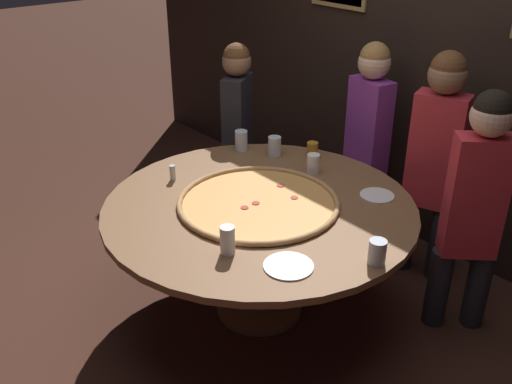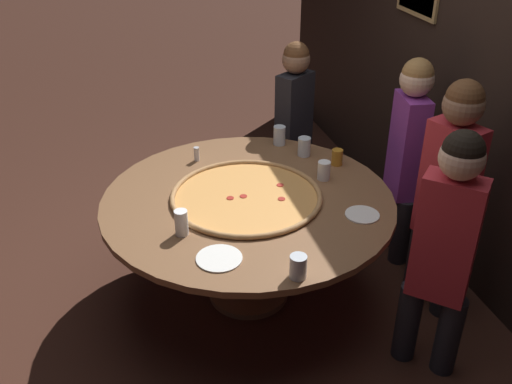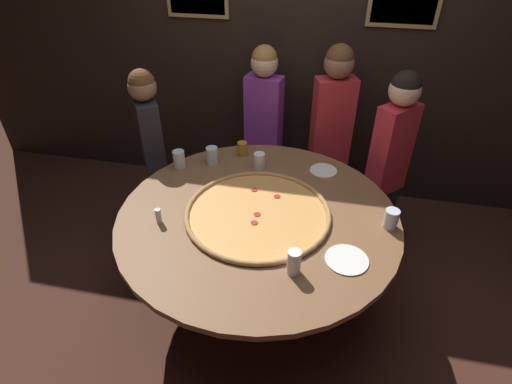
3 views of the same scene
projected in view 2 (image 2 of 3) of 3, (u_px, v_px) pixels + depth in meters
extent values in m
plane|color=#422319|center=(249.00, 293.00, 3.79)|extent=(24.00, 24.00, 0.00)
cube|color=black|center=(481.00, 86.00, 3.48)|extent=(6.40, 0.06, 2.60)
cylinder|color=brown|center=(248.00, 200.00, 3.43)|extent=(1.76, 1.76, 0.04)
cylinder|color=brown|center=(248.00, 251.00, 3.61)|extent=(0.16, 0.16, 0.70)
cylinder|color=brown|center=(249.00, 291.00, 3.78)|extent=(0.52, 0.52, 0.04)
cylinder|color=#E0994C|center=(246.00, 197.00, 3.41)|extent=(0.87, 0.87, 0.01)
torus|color=#B27F4C|center=(246.00, 195.00, 3.41)|extent=(0.91, 0.91, 0.03)
cylinder|color=#A8281E|center=(243.00, 196.00, 3.41)|extent=(0.04, 0.04, 0.00)
cylinder|color=#A8281E|center=(280.00, 185.00, 3.52)|extent=(0.04, 0.04, 0.00)
cylinder|color=#A8281E|center=(230.00, 198.00, 3.39)|extent=(0.04, 0.04, 0.00)
cylinder|color=#A8281E|center=(282.00, 199.00, 3.38)|extent=(0.04, 0.04, 0.00)
cylinder|color=white|center=(181.00, 223.00, 3.04)|extent=(0.07, 0.07, 0.15)
cylinder|color=silver|center=(279.00, 135.00, 4.04)|extent=(0.09, 0.09, 0.14)
cylinder|color=silver|center=(298.00, 267.00, 2.73)|extent=(0.08, 0.08, 0.12)
cylinder|color=white|center=(324.00, 170.00, 3.59)|extent=(0.08, 0.08, 0.12)
cylinder|color=silver|center=(304.00, 147.00, 3.88)|extent=(0.09, 0.09, 0.13)
cylinder|color=#BC7A23|center=(337.00, 157.00, 3.77)|extent=(0.07, 0.07, 0.11)
cylinder|color=white|center=(219.00, 258.00, 2.88)|extent=(0.24, 0.24, 0.01)
cylinder|color=white|center=(362.00, 215.00, 3.24)|extent=(0.20, 0.20, 0.01)
cylinder|color=silver|center=(197.00, 155.00, 3.82)|extent=(0.04, 0.04, 0.08)
cylinder|color=#B7B7BC|center=(196.00, 148.00, 3.80)|extent=(0.04, 0.04, 0.01)
cylinder|color=#232328|center=(448.00, 335.00, 3.10)|extent=(0.19, 0.19, 0.50)
cylinder|color=#232328|center=(408.00, 322.00, 3.20)|extent=(0.19, 0.19, 0.50)
cube|color=red|center=(446.00, 239.00, 2.85)|extent=(0.32, 0.33, 0.70)
sphere|color=beige|center=(462.00, 158.00, 2.62)|extent=(0.22, 0.22, 0.22)
sphere|color=black|center=(463.00, 150.00, 2.61)|extent=(0.20, 0.20, 0.20)
cylinder|color=#232328|center=(401.00, 231.00, 3.99)|extent=(0.15, 0.15, 0.50)
cylinder|color=#232328|center=(391.00, 214.00, 4.18)|extent=(0.15, 0.15, 0.50)
cube|color=purple|center=(407.00, 146.00, 3.78)|extent=(0.32, 0.21, 0.70)
sphere|color=beige|center=(417.00, 80.00, 3.56)|extent=(0.22, 0.22, 0.22)
sphere|color=#9E703D|center=(418.00, 74.00, 3.54)|extent=(0.20, 0.20, 0.20)
cylinder|color=#232328|center=(283.00, 186.00, 4.56)|extent=(0.18, 0.18, 0.48)
cylinder|color=#232328|center=(300.00, 177.00, 4.70)|extent=(0.18, 0.18, 0.48)
cube|color=#232328|center=(294.00, 116.00, 4.34)|extent=(0.28, 0.32, 0.67)
sphere|color=#8C664C|center=(296.00, 60.00, 4.13)|extent=(0.21, 0.21, 0.21)
sphere|color=brown|center=(296.00, 55.00, 4.11)|extent=(0.19, 0.19, 0.19)
cylinder|color=#232328|center=(447.00, 279.00, 3.51)|extent=(0.18, 0.18, 0.52)
cylinder|color=#232328|center=(418.00, 260.00, 3.67)|extent=(0.18, 0.18, 0.52)
cube|color=red|center=(449.00, 183.00, 3.28)|extent=(0.35, 0.26, 0.73)
sphere|color=#8C664C|center=(464.00, 105.00, 3.04)|extent=(0.23, 0.23, 0.23)
sphere|color=brown|center=(465.00, 98.00, 3.02)|extent=(0.21, 0.21, 0.21)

